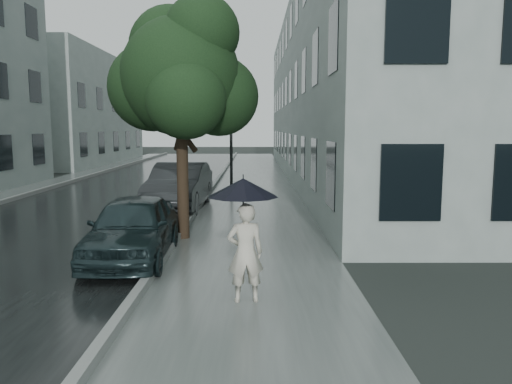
{
  "coord_description": "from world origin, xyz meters",
  "views": [
    {
      "loc": [
        0.27,
        -8.11,
        2.67
      ],
      "look_at": [
        0.3,
        2.38,
        1.3
      ],
      "focal_mm": 35.0,
      "sensor_mm": 36.0,
      "label": 1
    }
  ],
  "objects_px": {
    "street_tree": "(181,75)",
    "car_far": "(180,186)",
    "pedestrian": "(245,253)",
    "lamp_post": "(227,114)",
    "car_near": "(133,228)"
  },
  "relations": [
    {
      "from": "street_tree",
      "to": "car_far",
      "type": "height_order",
      "value": "street_tree"
    },
    {
      "from": "pedestrian",
      "to": "lamp_post",
      "type": "distance_m",
      "value": 13.51
    },
    {
      "from": "pedestrian",
      "to": "car_far",
      "type": "xyz_separation_m",
      "value": [
        -2.33,
        8.87,
        -0.02
      ]
    },
    {
      "from": "pedestrian",
      "to": "car_far",
      "type": "height_order",
      "value": "pedestrian"
    },
    {
      "from": "car_near",
      "to": "car_far",
      "type": "xyz_separation_m",
      "value": [
        0.0,
        6.38,
        0.1
      ]
    },
    {
      "from": "lamp_post",
      "to": "car_far",
      "type": "distance_m",
      "value": 5.2
    },
    {
      "from": "street_tree",
      "to": "car_near",
      "type": "distance_m",
      "value": 3.89
    },
    {
      "from": "pedestrian",
      "to": "street_tree",
      "type": "xyz_separation_m",
      "value": [
        -1.58,
        4.55,
        3.1
      ]
    },
    {
      "from": "car_near",
      "to": "car_far",
      "type": "bearing_deg",
      "value": 88.24
    },
    {
      "from": "street_tree",
      "to": "lamp_post",
      "type": "height_order",
      "value": "street_tree"
    },
    {
      "from": "car_far",
      "to": "street_tree",
      "type": "bearing_deg",
      "value": -77.51
    },
    {
      "from": "lamp_post",
      "to": "car_far",
      "type": "height_order",
      "value": "lamp_post"
    },
    {
      "from": "street_tree",
      "to": "car_near",
      "type": "bearing_deg",
      "value": -110.08
    },
    {
      "from": "pedestrian",
      "to": "lamp_post",
      "type": "height_order",
      "value": "lamp_post"
    },
    {
      "from": "street_tree",
      "to": "pedestrian",
      "type": "bearing_deg",
      "value": -70.87
    }
  ]
}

